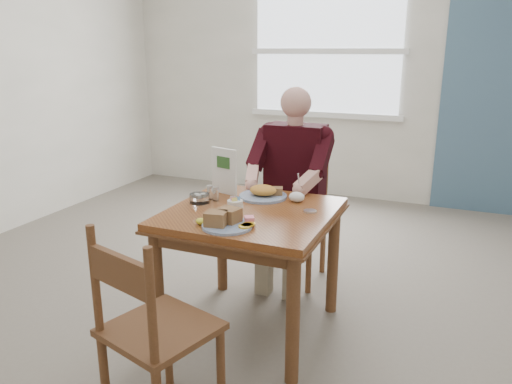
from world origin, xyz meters
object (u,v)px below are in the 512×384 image
at_px(chair_near, 152,331).
at_px(near_plate, 226,221).
at_px(chair_far, 295,214).
at_px(diner, 292,172).
at_px(table, 251,228).
at_px(far_plate, 264,193).

distance_m(chair_near, near_plate, 0.69).
distance_m(chair_far, near_plate, 1.14).
bearing_deg(diner, table, -90.00).
bearing_deg(chair_near, diner, 87.78).
bearing_deg(near_plate, chair_far, 89.49).
bearing_deg(chair_far, table, -90.00).
bearing_deg(chair_near, far_plate, 88.13).
relative_size(chair_far, diner, 0.69).
xyz_separation_m(chair_near, far_plate, (0.04, 1.17, 0.30)).
height_order(chair_near, diner, diner).
bearing_deg(far_plate, near_plate, -88.48).
relative_size(table, diner, 0.66).
distance_m(diner, far_plate, 0.45).
height_order(table, diner, diner).
relative_size(diner, far_plate, 3.73).
distance_m(chair_far, far_plate, 0.62).
relative_size(table, chair_near, 0.97).
xyz_separation_m(table, diner, (0.00, 0.71, 0.17)).
height_order(chair_near, near_plate, chair_near).
bearing_deg(table, chair_far, 90.00).
relative_size(chair_far, far_plate, 2.56).
height_order(chair_far, far_plate, chair_far).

